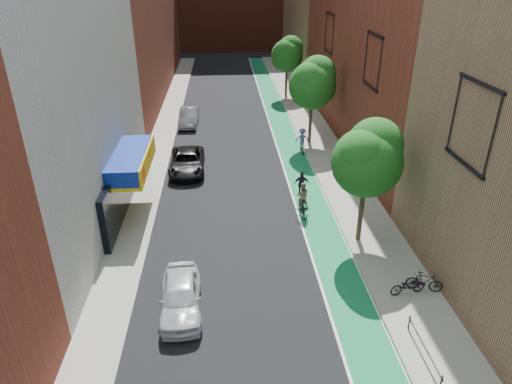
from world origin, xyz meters
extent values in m
cube|color=#157751|center=(4.00, 26.00, 0.01)|extent=(2.00, 68.00, 0.01)
cube|color=gray|center=(-6.00, 26.00, 0.07)|extent=(2.00, 68.00, 0.15)
cube|color=gray|center=(6.50, 26.00, 0.07)|extent=(3.00, 68.00, 0.15)
cube|color=silver|center=(-11.00, 14.00, 6.00)|extent=(8.00, 20.00, 12.00)
cylinder|color=#332619|center=(5.60, 10.00, 1.65)|extent=(0.24, 0.24, 3.30)
sphere|color=#184913|center=(5.60, 10.00, 4.38)|extent=(3.36, 3.36, 3.36)
sphere|color=#184913|center=(6.00, 10.30, 5.10)|extent=(2.64, 2.64, 2.64)
sphere|color=#184913|center=(5.30, 9.70, 4.86)|extent=(2.40, 2.40, 2.40)
cylinder|color=#332619|center=(5.60, 24.00, 1.73)|extent=(0.24, 0.24, 3.47)
sphere|color=#184913|center=(5.60, 24.00, 4.60)|extent=(3.53, 3.53, 3.53)
sphere|color=#184913|center=(6.00, 24.30, 5.36)|extent=(2.77, 2.77, 2.77)
sphere|color=#184913|center=(5.30, 23.70, 5.10)|extent=(2.52, 2.52, 2.52)
cylinder|color=#332619|center=(5.60, 38.00, 1.59)|extent=(0.24, 0.24, 3.19)
sphere|color=#184913|center=(5.60, 38.00, 4.23)|extent=(3.25, 3.25, 3.25)
sphere|color=#184913|center=(6.00, 38.30, 4.93)|extent=(2.55, 2.55, 2.55)
sphere|color=#184913|center=(5.30, 37.70, 4.70)|extent=(2.32, 2.32, 2.32)
imported|color=silver|center=(-3.00, 5.49, 0.69)|extent=(1.85, 4.13, 1.38)
imported|color=black|center=(-3.61, 19.48, 0.69)|extent=(2.39, 5.01, 1.38)
imported|color=gray|center=(-4.05, 29.50, 0.72)|extent=(1.64, 4.40, 1.44)
imported|color=black|center=(3.20, 13.01, 0.55)|extent=(0.55, 1.84, 1.10)
imported|color=#977A58|center=(3.20, 13.11, 1.13)|extent=(0.77, 0.61, 1.56)
imported|color=black|center=(3.42, 14.49, 0.42)|extent=(0.78, 1.65, 0.83)
imported|color=#222129|center=(3.42, 14.59, 1.13)|extent=(0.96, 0.51, 1.55)
imported|color=black|center=(4.70, 22.14, 0.44)|extent=(0.43, 1.48, 0.88)
imported|color=#425A78|center=(4.70, 22.24, 1.13)|extent=(1.01, 0.59, 1.56)
imported|color=black|center=(7.28, 5.78, 0.61)|extent=(1.59, 0.91, 0.92)
imported|color=black|center=(6.49, 5.62, 0.56)|extent=(1.63, 0.79, 0.82)
camera|label=1|loc=(-1.03, -9.25, 12.76)|focal=32.00mm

